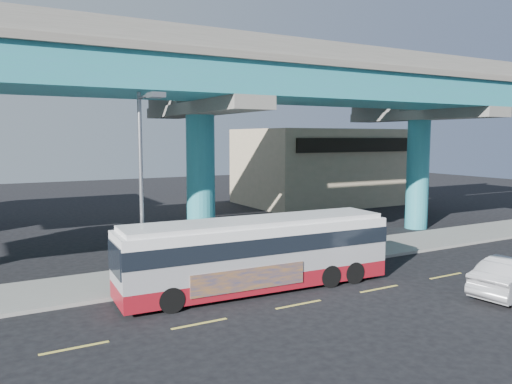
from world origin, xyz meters
TOP-DOWN VIEW (x-y plane):
  - ground at (0.00, 0.00)m, footprint 120.00×120.00m
  - sidewalk at (0.00, 5.50)m, footprint 70.00×4.00m
  - lane_markings at (-0.00, -0.30)m, footprint 58.00×0.12m
  - viaduct at (-0.00, 9.11)m, footprint 52.00×12.40m
  - building_beige at (18.00, 22.98)m, footprint 14.00×10.23m
  - transit_bus at (-0.43, 2.10)m, footprint 11.56×2.96m
  - street_lamp at (-4.63, 3.44)m, footprint 0.50×2.54m
  - stop_sign at (6.25, 4.18)m, footprint 0.68×0.27m

SIDE VIEW (x-z plane):
  - ground at x=0.00m, z-range 0.00..0.00m
  - lane_markings at x=0.00m, z-range 0.00..0.01m
  - sidewalk at x=0.00m, z-range 0.00..0.15m
  - transit_bus at x=-0.43m, z-range 0.14..3.08m
  - stop_sign at x=6.25m, z-range 0.66..3.03m
  - building_beige at x=18.00m, z-range 0.01..7.01m
  - street_lamp at x=-4.63m, z-range 1.32..9.14m
  - viaduct at x=0.00m, z-range 3.29..14.99m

